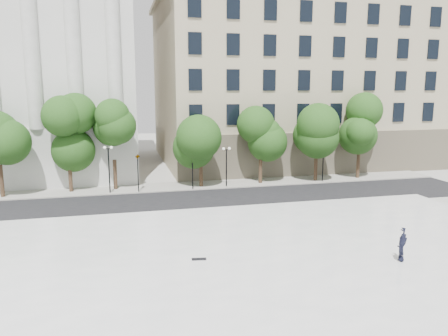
# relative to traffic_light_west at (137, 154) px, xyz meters

# --- Properties ---
(ground) EXTENTS (160.00, 160.00, 0.00)m
(ground) POSITION_rel_traffic_light_west_xyz_m (2.24, -22.30, -3.77)
(ground) COLOR #BAB8AF
(ground) RESTS_ON ground
(plaza) EXTENTS (44.00, 22.00, 0.45)m
(plaza) POSITION_rel_traffic_light_west_xyz_m (2.24, -19.30, -3.54)
(plaza) COLOR white
(plaza) RESTS_ON ground
(street) EXTENTS (60.00, 8.00, 0.02)m
(street) POSITION_rel_traffic_light_west_xyz_m (2.24, -4.30, -3.76)
(street) COLOR black
(street) RESTS_ON ground
(far_sidewalk) EXTENTS (60.00, 4.00, 0.12)m
(far_sidewalk) POSITION_rel_traffic_light_west_xyz_m (2.24, 1.70, -3.71)
(far_sidewalk) COLOR #B2AEA4
(far_sidewalk) RESTS_ON ground
(building_west) EXTENTS (31.50, 27.65, 25.60)m
(building_west) POSITION_rel_traffic_light_west_xyz_m (-14.76, 16.27, 9.12)
(building_west) COLOR silver
(building_west) RESTS_ON ground
(building_east) EXTENTS (36.00, 26.15, 23.00)m
(building_east) POSITION_rel_traffic_light_west_xyz_m (22.24, 16.61, 7.38)
(building_east) COLOR tan
(building_east) RESTS_ON ground
(traffic_light_west) EXTENTS (0.68, 1.95, 4.27)m
(traffic_light_west) POSITION_rel_traffic_light_west_xyz_m (0.00, 0.00, 0.00)
(traffic_light_west) COLOR black
(traffic_light_west) RESTS_ON ground
(traffic_light_east) EXTENTS (1.13, 1.91, 4.27)m
(traffic_light_east) POSITION_rel_traffic_light_west_xyz_m (5.23, 0.00, -0.00)
(traffic_light_east) COLOR black
(traffic_light_east) RESTS_ON ground
(person_lying) EXTENTS (1.78, 1.83, 0.51)m
(person_lying) POSITION_rel_traffic_light_west_xyz_m (13.08, -21.64, -3.06)
(person_lying) COLOR black
(person_lying) RESTS_ON plaza
(skateboard) EXTENTS (0.83, 0.33, 0.08)m
(skateboard) POSITION_rel_traffic_light_west_xyz_m (2.38, -18.80, -3.28)
(skateboard) COLOR black
(skateboard) RESTS_ON plaza
(street_trees) EXTENTS (40.00, 4.99, 7.87)m
(street_trees) POSITION_rel_traffic_light_west_xyz_m (3.90, 1.21, 1.50)
(street_trees) COLOR #382619
(street_trees) RESTS_ON ground
(lamp_posts) EXTENTS (35.05, 0.28, 4.56)m
(lamp_posts) POSITION_rel_traffic_light_west_xyz_m (2.25, 0.30, -0.78)
(lamp_posts) COLOR black
(lamp_posts) RESTS_ON ground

